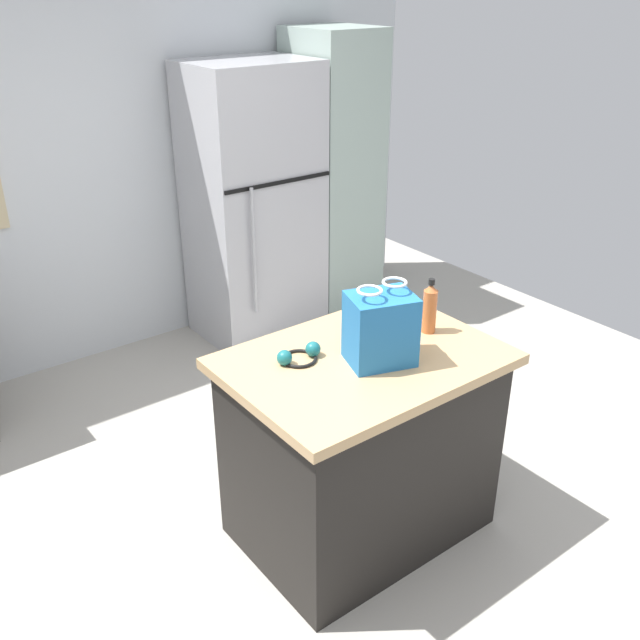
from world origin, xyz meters
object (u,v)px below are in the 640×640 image
object	(u,v)px
kitchen_island	(361,445)
shopping_bag	(381,328)
small_box	(382,307)
tall_cabinet	(333,177)
bottle	(430,308)
ear_defenders	(299,355)
refrigerator	(253,205)

from	to	relation	value
kitchen_island	shopping_bag	xyz separation A→B (m)	(0.03, -0.07, 0.60)
shopping_bag	small_box	world-z (taller)	shopping_bag
kitchen_island	tall_cabinet	xyz separation A→B (m)	(1.42, 2.02, 0.55)
bottle	ear_defenders	xyz separation A→B (m)	(-0.61, 0.14, -0.09)
kitchen_island	refrigerator	size ratio (longest dim) A/B	0.61
shopping_bag	bottle	xyz separation A→B (m)	(0.35, 0.07, -0.04)
refrigerator	shopping_bag	bearing A→B (deg)	-109.01
tall_cabinet	bottle	xyz separation A→B (m)	(-1.05, -2.02, 0.01)
shopping_bag	small_box	distance (m)	0.43
shopping_bag	ear_defenders	world-z (taller)	shopping_bag
kitchen_island	ear_defenders	size ratio (longest dim) A/B	5.64
shopping_bag	ear_defenders	distance (m)	0.35
refrigerator	shopping_bag	size ratio (longest dim) A/B	5.48
small_box	bottle	xyz separation A→B (m)	(0.06, -0.24, 0.07)
refrigerator	shopping_bag	distance (m)	2.21
small_box	refrigerator	bearing A→B (deg)	76.33
tall_cabinet	shopping_bag	world-z (taller)	tall_cabinet
refrigerator	tall_cabinet	xyz separation A→B (m)	(0.68, 0.00, 0.08)
kitchen_island	refrigerator	xyz separation A→B (m)	(0.74, 2.02, 0.47)
kitchen_island	shopping_bag	world-z (taller)	shopping_bag
tall_cabinet	ear_defenders	size ratio (longest dim) A/B	10.09
tall_cabinet	ear_defenders	world-z (taller)	tall_cabinet
refrigerator	small_box	bearing A→B (deg)	-103.67
refrigerator	ear_defenders	world-z (taller)	refrigerator
refrigerator	kitchen_island	bearing A→B (deg)	-110.23
tall_cabinet	bottle	size ratio (longest dim) A/B	8.02
small_box	bottle	bearing A→B (deg)	-75.58
kitchen_island	refrigerator	world-z (taller)	refrigerator
bottle	ear_defenders	world-z (taller)	bottle
refrigerator	small_box	xyz separation A→B (m)	(-0.43, -1.78, 0.03)
tall_cabinet	ear_defenders	distance (m)	2.51
bottle	ear_defenders	size ratio (longest dim) A/B	1.26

